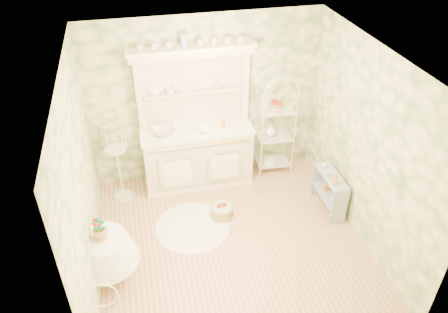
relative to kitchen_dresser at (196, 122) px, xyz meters
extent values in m
plane|color=tan|center=(0.20, -1.52, -1.15)|extent=(3.60, 3.60, 0.00)
plane|color=white|center=(0.20, -1.52, 1.56)|extent=(3.60, 3.60, 0.00)
plane|color=#F5E6BB|center=(-1.60, -1.52, 0.21)|extent=(3.60, 3.60, 0.00)
plane|color=#F5E6BB|center=(2.00, -1.52, 0.21)|extent=(3.60, 3.60, 0.00)
plane|color=#F5E6BB|center=(0.20, 0.28, 0.21)|extent=(3.60, 3.60, 0.00)
plane|color=#F5E6BB|center=(0.20, -3.32, 0.21)|extent=(3.60, 3.60, 0.00)
cube|color=beige|center=(0.00, 0.00, 0.00)|extent=(1.87, 0.61, 2.29)
cube|color=white|center=(1.31, 0.07, -0.29)|extent=(0.55, 0.41, 1.72)
cube|color=#949EB8|center=(1.81, -1.11, -0.85)|extent=(0.29, 0.69, 0.58)
cylinder|color=white|center=(-1.48, -1.75, -0.83)|extent=(0.70, 0.70, 0.64)
cube|color=white|center=(-1.24, -0.13, -0.44)|extent=(0.34, 0.34, 1.41)
cylinder|color=tan|center=(0.19, -0.94, -1.03)|extent=(0.45, 0.45, 0.24)
cylinder|color=white|center=(-0.29, -1.07, -1.14)|extent=(1.11, 1.11, 0.01)
imported|color=white|center=(-0.49, -0.02, -0.13)|extent=(0.39, 0.39, 0.08)
imported|color=white|center=(0.13, -0.09, -0.13)|extent=(0.28, 0.28, 0.07)
imported|color=white|center=(-0.35, 0.16, 0.47)|extent=(0.16, 0.16, 0.09)
imported|color=white|center=(0.39, 0.16, 0.47)|extent=(0.12, 0.12, 0.10)
imported|color=#3F7238|center=(-1.48, -1.76, -0.30)|extent=(0.17, 0.12, 0.31)
imported|color=#CC6B33|center=(1.77, -1.30, -0.46)|extent=(0.09, 0.09, 0.17)
imported|color=#7EA6BF|center=(1.75, -1.11, -0.49)|extent=(0.05, 0.05, 0.11)
imported|color=silver|center=(1.78, -0.89, -0.50)|extent=(0.10, 0.10, 0.10)
camera|label=1|loc=(-0.90, -5.74, 3.34)|focal=35.00mm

